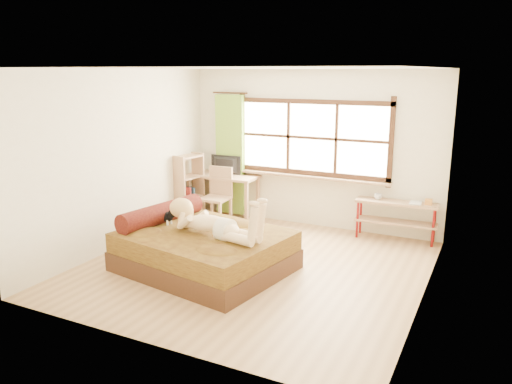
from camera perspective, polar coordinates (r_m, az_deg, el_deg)
The scene contains 18 objects.
floor at distance 7.03m, azimuth -0.27°, elevation -8.62°, with size 4.50×4.50×0.00m, color #9E754C.
ceiling at distance 6.50m, azimuth -0.30°, elevation 13.98°, with size 4.50×4.50×0.00m, color white.
wall_back at distance 8.67m, azimuth 6.41°, elevation 4.88°, with size 4.50×4.50×0.00m, color silver.
wall_front at distance 4.78m, azimuth -12.45°, elevation -2.62°, with size 4.50×4.50×0.00m, color silver.
wall_left at distance 7.88m, azimuth -15.10°, elevation 3.60°, with size 4.50×4.50×0.00m, color silver.
wall_right at distance 5.99m, azimuth 19.33°, elevation 0.21°, with size 4.50×4.50×0.00m, color silver.
window at distance 8.62m, azimuth 6.37°, elevation 5.89°, with size 2.80×0.16×1.46m.
curtain at distance 9.23m, azimuth -2.97°, elevation 4.22°, with size 0.55×0.10×2.20m, color #669A2A.
bed at distance 6.94m, azimuth -6.20°, elevation -6.44°, with size 2.39×2.04×0.81m.
woman at distance 6.62m, azimuth -5.12°, elevation -2.30°, with size 1.49×0.43×0.64m, color beige, non-canonical shape.
kitten at distance 7.26m, azimuth -10.35°, elevation -2.59°, with size 0.32×0.13×0.26m, color black, non-canonical shape.
desk at distance 9.19m, azimuth -3.77°, elevation 1.32°, with size 1.31×0.62×0.81m.
monitor at distance 9.18m, azimuth -3.64°, elevation 3.09°, with size 0.60×0.08×0.35m, color black.
chair at distance 8.87m, azimuth -4.36°, elevation -0.05°, with size 0.46×0.46×1.01m.
pipe_shelf at distance 8.30m, azimuth 15.80°, elevation -2.19°, with size 1.29×0.39×0.72m.
cup at distance 8.30m, azimuth 13.78°, elevation -0.51°, with size 0.12×0.12×0.10m, color gray.
book at distance 8.22m, azimuth 17.16°, elevation -1.14°, with size 0.18×0.25×0.02m, color gray.
bookshelf at distance 9.11m, azimuth -7.67°, elevation 0.55°, with size 0.39×0.57×1.21m.
Camera 1 is at (2.91, -5.81, 2.67)m, focal length 35.00 mm.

